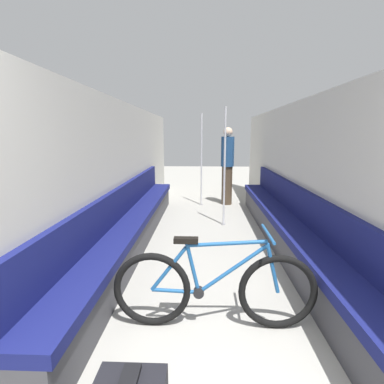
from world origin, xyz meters
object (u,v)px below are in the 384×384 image
object	(u,v)px
bicycle	(214,289)
passenger_standing	(227,165)
grab_pole_near	(201,161)
grab_pole_far	(225,169)
bench_seat_row_left	(132,227)
bench_seat_row_right	(287,228)

from	to	relation	value
bicycle	passenger_standing	xyz separation A→B (m)	(0.45, 4.65, 0.58)
grab_pole_near	grab_pole_far	xyz separation A→B (m)	(0.42, -1.57, 0.00)
grab_pole_near	bicycle	bearing A→B (deg)	-88.11
bench_seat_row_left	grab_pole_far	bearing A→B (deg)	40.00
bench_seat_row_right	passenger_standing	bearing A→B (deg)	102.88
bicycle	passenger_standing	distance (m)	4.70
bicycle	grab_pole_far	xyz separation A→B (m)	(0.27, 2.99, 0.67)
bench_seat_row_left	bench_seat_row_right	size ratio (longest dim) A/B	1.00
bench_seat_row_right	grab_pole_far	world-z (taller)	grab_pole_far
bicycle	grab_pole_far	size ratio (longest dim) A/B	0.82
grab_pole_near	grab_pole_far	size ratio (longest dim) A/B	1.00
bench_seat_row_right	bicycle	bearing A→B (deg)	-121.21
grab_pole_far	passenger_standing	distance (m)	1.67
bench_seat_row_left	bench_seat_row_right	xyz separation A→B (m)	(2.22, 0.00, 0.00)
grab_pole_far	passenger_standing	bearing A→B (deg)	83.91
bicycle	bench_seat_row_right	bearing A→B (deg)	67.04
bench_seat_row_right	bicycle	size ratio (longest dim) A/B	3.24
bench_seat_row_left	passenger_standing	xyz separation A→B (m)	(1.58, 2.83, 0.62)
bench_seat_row_left	grab_pole_near	distance (m)	3.00
bench_seat_row_left	passenger_standing	bearing A→B (deg)	60.94
bench_seat_row_left	bench_seat_row_right	world-z (taller)	same
bench_seat_row_left	bicycle	size ratio (longest dim) A/B	3.24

